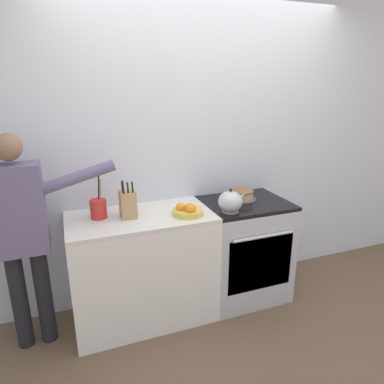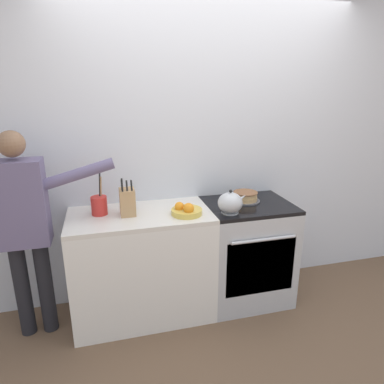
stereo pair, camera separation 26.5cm
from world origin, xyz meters
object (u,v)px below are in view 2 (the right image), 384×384
at_px(tea_kettle, 230,203).
at_px(utensil_crock, 99,205).
at_px(layer_cake, 245,197).
at_px(knife_block, 127,202).
at_px(fruit_bowl, 186,211).
at_px(person_baker, 25,220).
at_px(stove_range, 246,252).

bearing_deg(tea_kettle, utensil_crock, 166.98).
bearing_deg(utensil_crock, layer_cake, -0.02).
bearing_deg(knife_block, fruit_bowl, -15.17).
height_order(layer_cake, knife_block, knife_block).
xyz_separation_m(tea_kettle, utensil_crock, (-0.97, 0.23, -0.01)).
bearing_deg(knife_block, tea_kettle, -12.06).
bearing_deg(tea_kettle, person_baker, 174.54).
bearing_deg(person_baker, layer_cake, -9.77).
distance_m(fruit_bowl, person_baker, 1.15).
relative_size(stove_range, knife_block, 3.00).
distance_m(utensil_crock, person_baker, 0.52).
bearing_deg(fruit_bowl, stove_range, 11.07).
relative_size(knife_block, person_baker, 0.19).
bearing_deg(person_baker, utensil_crock, -3.31).
height_order(layer_cake, fruit_bowl, fruit_bowl).
relative_size(layer_cake, utensil_crock, 0.74).
distance_m(knife_block, fruit_bowl, 0.45).
bearing_deg(tea_kettle, knife_block, 167.94).
distance_m(stove_range, utensil_crock, 1.31).
bearing_deg(person_baker, tea_kettle, -18.01).
bearing_deg(utensil_crock, stove_range, -3.21).
relative_size(stove_range, tea_kettle, 3.80).
relative_size(stove_range, layer_cake, 3.57).
height_order(tea_kettle, knife_block, knife_block).
height_order(tea_kettle, fruit_bowl, tea_kettle).
bearing_deg(knife_block, layer_cake, 3.54).
height_order(knife_block, fruit_bowl, knife_block).
height_order(tea_kettle, utensil_crock, utensil_crock).
relative_size(tea_kettle, fruit_bowl, 0.99).
bearing_deg(layer_cake, tea_kettle, -134.61).
distance_m(tea_kettle, person_baker, 1.49).
xyz_separation_m(stove_range, tea_kettle, (-0.23, -0.16, 0.52)).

